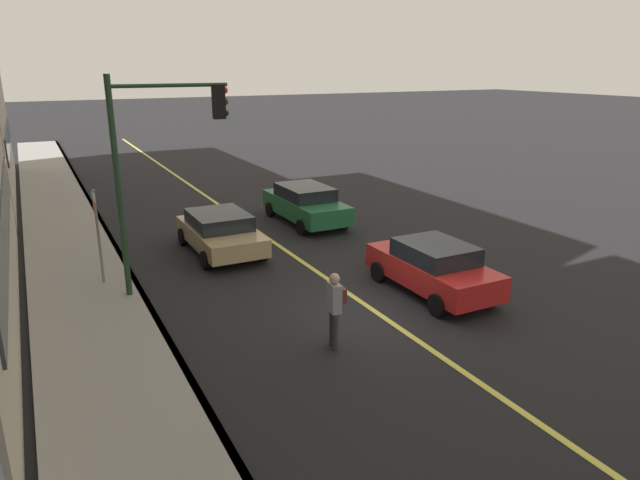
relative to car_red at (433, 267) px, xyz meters
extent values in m
plane|color=black|center=(-0.28, 2.14, -0.76)|extent=(200.00, 200.00, 0.00)
cube|color=gray|center=(-0.28, 8.73, -0.69)|extent=(80.00, 2.91, 0.15)
cube|color=slate|center=(-0.28, 7.36, -0.69)|extent=(80.00, 0.16, 0.15)
cube|color=#D8CC4C|center=(-0.28, 2.14, -0.76)|extent=(80.00, 0.16, 0.01)
cube|color=#262D38|center=(3.20, 10.36, 1.87)|extent=(13.56, 0.06, 1.10)
cube|color=#262D38|center=(19.64, 10.36, 2.06)|extent=(12.51, 0.06, 1.10)
cube|color=red|center=(0.02, 0.00, -0.12)|extent=(4.17, 1.78, 0.68)
cube|color=black|center=(-0.07, 0.00, 0.46)|extent=(2.08, 1.64, 0.49)
cylinder|color=black|center=(-1.35, -0.87, -0.46)|extent=(0.60, 0.22, 0.60)
cylinder|color=black|center=(-1.35, 0.87, -0.46)|extent=(0.60, 0.22, 0.60)
cylinder|color=black|center=(1.40, -0.87, -0.46)|extent=(0.60, 0.22, 0.60)
cylinder|color=black|center=(1.40, 0.87, -0.46)|extent=(0.60, 0.22, 0.60)
cube|color=#1E6038|center=(8.33, -0.08, -0.11)|extent=(4.67, 1.85, 0.71)
cube|color=black|center=(8.38, -0.08, 0.49)|extent=(2.47, 1.71, 0.49)
cylinder|color=black|center=(6.79, -0.99, -0.46)|extent=(0.60, 0.22, 0.60)
cylinder|color=black|center=(6.79, 0.82, -0.46)|extent=(0.60, 0.22, 0.60)
cylinder|color=black|center=(9.88, -0.99, -0.46)|extent=(0.60, 0.22, 0.60)
cylinder|color=black|center=(9.88, 0.82, -0.46)|extent=(0.60, 0.22, 0.60)
cube|color=tan|center=(6.19, 4.17, -0.17)|extent=(4.33, 1.95, 0.59)
cube|color=black|center=(6.29, 4.17, 0.37)|extent=(2.32, 1.79, 0.49)
cylinder|color=black|center=(7.62, 5.12, -0.46)|extent=(0.60, 0.22, 0.60)
cylinder|color=black|center=(7.62, 3.21, -0.46)|extent=(0.60, 0.22, 0.60)
cylinder|color=black|center=(4.76, 5.12, -0.46)|extent=(0.60, 0.22, 0.60)
cylinder|color=black|center=(4.76, 3.21, -0.46)|extent=(0.60, 0.22, 0.60)
cylinder|color=#383838|center=(-1.73, 4.04, -0.32)|extent=(0.16, 0.16, 0.89)
cylinder|color=#383838|center=(-1.50, 4.01, -0.32)|extent=(0.16, 0.16, 0.89)
cube|color=gray|center=(-1.62, 4.02, 0.46)|extent=(0.45, 0.27, 0.66)
sphere|color=tan|center=(-1.62, 4.02, 0.91)|extent=(0.24, 0.24, 0.24)
cube|color=#592626|center=(-1.64, 3.86, 0.49)|extent=(0.28, 0.19, 0.34)
cylinder|color=#1E3823|center=(3.37, 7.68, 2.21)|extent=(0.16, 0.16, 5.95)
cylinder|color=#1E3823|center=(3.37, 6.16, 4.89)|extent=(0.10, 3.04, 0.10)
cube|color=black|center=(3.37, 4.88, 4.44)|extent=(0.28, 0.30, 0.90)
sphere|color=red|center=(3.37, 4.70, 4.74)|extent=(0.18, 0.18, 0.18)
sphere|color=#392905|center=(3.37, 4.70, 4.44)|extent=(0.18, 0.18, 0.18)
sphere|color=black|center=(3.37, 4.70, 4.14)|extent=(0.18, 0.18, 0.18)
cylinder|color=slate|center=(4.67, 8.18, 0.67)|extent=(0.08, 0.08, 2.87)
cube|color=white|center=(4.67, 8.20, 1.91)|extent=(0.60, 0.02, 0.20)
cube|color=#DB5919|center=(4.67, 8.20, 1.56)|extent=(0.44, 0.02, 0.28)
camera|label=1|loc=(-11.92, 9.69, 5.43)|focal=32.13mm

